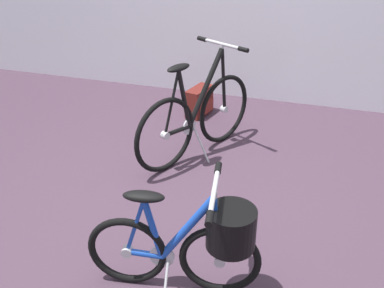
% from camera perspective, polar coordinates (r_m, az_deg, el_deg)
% --- Properties ---
extents(ground_plane, '(7.75, 7.75, 0.00)m').
position_cam_1_polar(ground_plane, '(3.10, -1.99, -9.99)').
color(ground_plane, '#473342').
extents(folding_bike_foreground, '(0.95, 0.53, 0.69)m').
position_cam_1_polar(folding_bike_foreground, '(2.44, 0.56, -12.04)').
color(folding_bike_foreground, black).
rests_on(folding_bike_foreground, ground_plane).
extents(display_bike_left, '(0.70, 1.20, 0.92)m').
position_cam_1_polar(display_bike_left, '(3.75, 0.55, 3.43)').
color(display_bike_left, black).
rests_on(display_bike_left, ground_plane).
extents(backpack_on_floor, '(0.24, 0.35, 0.28)m').
position_cam_1_polar(backpack_on_floor, '(4.59, 0.96, 5.36)').
color(backpack_on_floor, maroon).
rests_on(backpack_on_floor, ground_plane).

